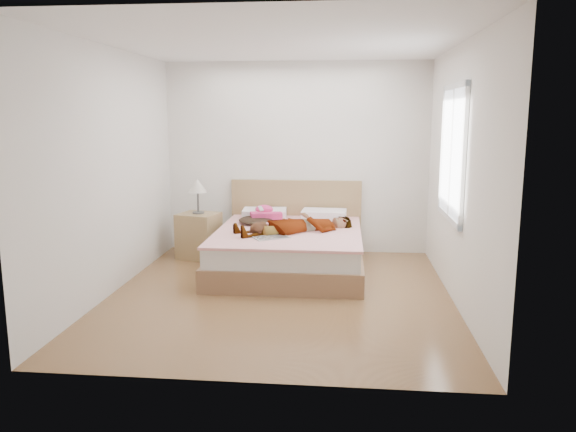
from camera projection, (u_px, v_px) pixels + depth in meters
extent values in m
plane|color=#4D2F18|center=(280.00, 295.00, 5.99)|extent=(4.00, 4.00, 0.00)
imported|color=silver|center=(297.00, 222.00, 6.75)|extent=(1.61, 1.23, 0.21)
ellipsoid|color=black|center=(256.00, 220.00, 7.26)|extent=(0.46, 0.56, 0.08)
cube|color=silver|center=(261.00, 209.00, 7.17)|extent=(0.09, 0.11, 0.06)
plane|color=white|center=(279.00, 42.00, 5.52)|extent=(4.00, 4.00, 0.00)
plane|color=white|center=(296.00, 158.00, 7.71)|extent=(3.60, 0.00, 3.60)
plane|color=white|center=(246.00, 204.00, 3.79)|extent=(3.60, 0.00, 3.60)
plane|color=silver|center=(111.00, 172.00, 5.93)|extent=(0.00, 4.00, 4.00)
plane|color=white|center=(459.00, 175.00, 5.57)|extent=(0.00, 4.00, 4.00)
cube|color=white|center=(452.00, 153.00, 5.83)|extent=(0.02, 1.10, 1.30)
cube|color=silver|center=(464.00, 157.00, 5.27)|extent=(0.04, 0.06, 1.42)
cube|color=silver|center=(443.00, 149.00, 6.40)|extent=(0.04, 0.06, 1.42)
cube|color=silver|center=(449.00, 217.00, 5.96)|extent=(0.04, 1.22, 0.06)
cube|color=silver|center=(456.00, 86.00, 5.71)|extent=(0.04, 1.22, 0.06)
cube|color=silver|center=(452.00, 153.00, 5.83)|extent=(0.03, 0.04, 1.30)
cube|color=brown|center=(289.00, 260.00, 6.89)|extent=(1.78, 2.08, 0.26)
cube|color=silver|center=(289.00, 241.00, 6.85)|extent=(1.70, 2.00, 0.22)
cube|color=white|center=(289.00, 231.00, 6.83)|extent=(1.74, 2.04, 0.03)
cube|color=brown|center=(296.00, 216.00, 7.81)|extent=(1.80, 0.07, 1.00)
cube|color=silver|center=(265.00, 214.00, 7.56)|extent=(0.61, 0.44, 0.13)
cube|color=white|center=(324.00, 215.00, 7.48)|extent=(0.60, 0.43, 0.13)
cube|color=#D63A65|center=(266.00, 216.00, 7.36)|extent=(0.47, 0.42, 0.13)
ellipsoid|color=#FF4583|center=(264.00, 209.00, 7.40)|extent=(0.26, 0.20, 0.12)
cube|color=silver|center=(271.00, 237.00, 6.40)|extent=(0.47, 0.42, 0.01)
cube|color=white|center=(262.00, 237.00, 6.35)|extent=(0.30, 0.32, 0.02)
cube|color=black|center=(279.00, 236.00, 6.44)|extent=(0.30, 0.32, 0.02)
cylinder|color=white|center=(265.00, 229.00, 6.64)|extent=(0.11, 0.11, 0.10)
torus|color=silver|center=(268.00, 229.00, 6.65)|extent=(0.07, 0.03, 0.07)
cylinder|color=black|center=(265.00, 226.00, 6.63)|extent=(0.09, 0.09, 0.00)
ellipsoid|color=black|center=(258.00, 229.00, 6.52)|extent=(0.24, 0.25, 0.15)
ellipsoid|color=#EFDEC7|center=(257.00, 228.00, 6.51)|extent=(0.13, 0.13, 0.07)
sphere|color=black|center=(263.00, 226.00, 6.61)|extent=(0.11, 0.11, 0.11)
sphere|color=pink|center=(261.00, 223.00, 6.66)|extent=(0.04, 0.04, 0.04)
sphere|color=pink|center=(267.00, 224.00, 6.62)|extent=(0.04, 0.04, 0.04)
ellipsoid|color=black|center=(251.00, 232.00, 6.52)|extent=(0.06, 0.08, 0.03)
ellipsoid|color=black|center=(260.00, 233.00, 6.46)|extent=(0.06, 0.08, 0.03)
cube|color=olive|center=(199.00, 236.00, 7.48)|extent=(0.59, 0.55, 0.60)
cylinder|color=#4D4D4D|center=(198.00, 213.00, 7.43)|extent=(0.19, 0.19, 0.02)
cylinder|color=#4D4D4D|center=(198.00, 201.00, 7.40)|extent=(0.03, 0.03, 0.31)
cone|color=beige|center=(198.00, 186.00, 7.36)|extent=(0.29, 0.29, 0.17)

